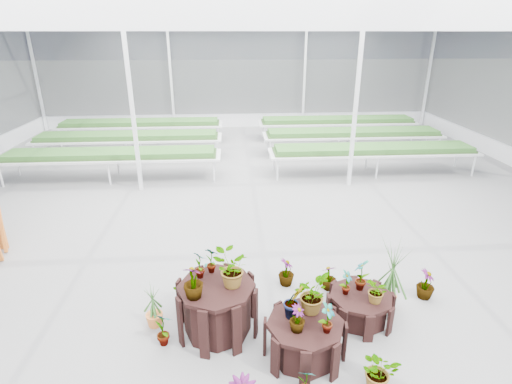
{
  "coord_description": "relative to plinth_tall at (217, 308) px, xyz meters",
  "views": [
    {
      "loc": [
        -0.45,
        -6.75,
        4.2
      ],
      "look_at": [
        0.03,
        0.41,
        1.3
      ],
      "focal_mm": 28.0,
      "sensor_mm": 36.0,
      "label": 1
    }
  ],
  "objects": [
    {
      "name": "greenhouse_shell",
      "position": [
        0.7,
        1.9,
        1.85
      ],
      "size": [
        18.0,
        24.0,
        4.5
      ],
      "primitive_type": null,
      "color": "white",
      "rests_on": "ground"
    },
    {
      "name": "plinth_mid",
      "position": [
        1.2,
        -0.6,
        -0.11
      ],
      "size": [
        1.24,
        1.24,
        0.57
      ],
      "primitive_type": "cylinder",
      "rotation": [
        0.0,
        0.0,
        -0.16
      ],
      "color": "black",
      "rests_on": "ground"
    },
    {
      "name": "nursery_plants",
      "position": [
        0.97,
        -0.0,
        0.17
      ],
      "size": [
        4.83,
        2.99,
        1.35
      ],
      "color": "#2F5B24",
      "rests_on": "ground"
    },
    {
      "name": "ground_plane",
      "position": [
        0.7,
        1.9,
        -0.4
      ],
      "size": [
        24.0,
        24.0,
        0.0
      ],
      "primitive_type": "plane",
      "color": "gray",
      "rests_on": "ground"
    },
    {
      "name": "plinth_tall",
      "position": [
        0.0,
        0.0,
        0.0
      ],
      "size": [
        1.46,
        1.46,
        0.8
      ],
      "primitive_type": "cylinder",
      "rotation": [
        0.0,
        0.0,
        -0.29
      ],
      "color": "black",
      "rests_on": "ground"
    },
    {
      "name": "nursery_benches",
      "position": [
        0.7,
        9.1,
        0.02
      ],
      "size": [
        16.0,
        7.0,
        0.84
      ],
      "primitive_type": null,
      "color": "silver",
      "rests_on": "ground"
    },
    {
      "name": "steel_frame",
      "position": [
        0.7,
        1.9,
        1.85
      ],
      "size": [
        18.0,
        24.0,
        4.5
      ],
      "primitive_type": null,
      "color": "silver",
      "rests_on": "ground"
    },
    {
      "name": "plinth_low",
      "position": [
        2.2,
        0.1,
        -0.17
      ],
      "size": [
        1.04,
        1.04,
        0.45
      ],
      "primitive_type": "cylinder",
      "rotation": [
        0.0,
        0.0,
        -0.04
      ],
      "color": "black",
      "rests_on": "ground"
    }
  ]
}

